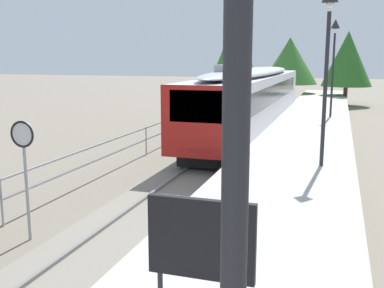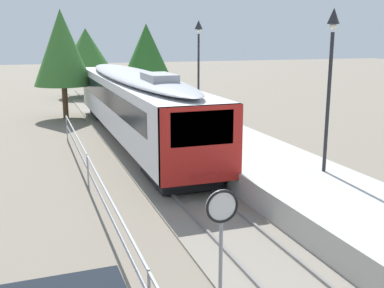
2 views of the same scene
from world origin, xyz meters
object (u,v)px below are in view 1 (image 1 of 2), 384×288
object	(u,v)px
commuter_train	(252,95)
platform_lamp_far_end	(334,50)
platform_notice_board	(201,244)
speed_limit_sign	(24,151)
platform_lamp_mid_platform	(328,42)

from	to	relation	value
commuter_train	platform_lamp_far_end	distance (m)	5.14
commuter_train	platform_notice_board	distance (m)	20.78
commuter_train	speed_limit_sign	bearing A→B (deg)	-97.22
platform_lamp_far_end	speed_limit_sign	distance (m)	19.52
platform_lamp_mid_platform	commuter_train	bearing A→B (deg)	111.28
platform_lamp_mid_platform	speed_limit_sign	size ratio (longest dim) A/B	1.91
platform_notice_board	speed_limit_sign	world-z (taller)	speed_limit_sign
platform_lamp_mid_platform	speed_limit_sign	distance (m)	8.97
commuter_train	platform_lamp_far_end	xyz separation A→B (m)	(4.17, 1.72, 2.47)
commuter_train	platform_lamp_mid_platform	distance (m)	11.74
platform_notice_board	speed_limit_sign	bearing A→B (deg)	143.68
platform_lamp_mid_platform	platform_notice_board	bearing A→B (deg)	-95.39
platform_lamp_far_end	platform_notice_board	xyz separation A→B (m)	(-0.93, -22.25, -2.44)
platform_lamp_far_end	speed_limit_sign	xyz separation A→B (m)	(-6.27, -18.32, -2.50)
speed_limit_sign	commuter_train	bearing A→B (deg)	82.78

